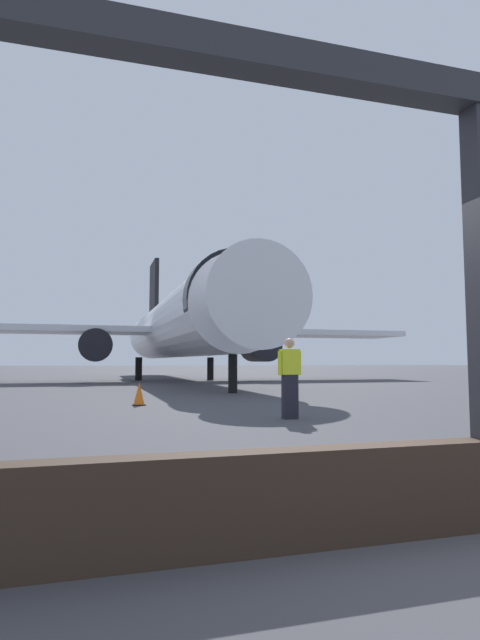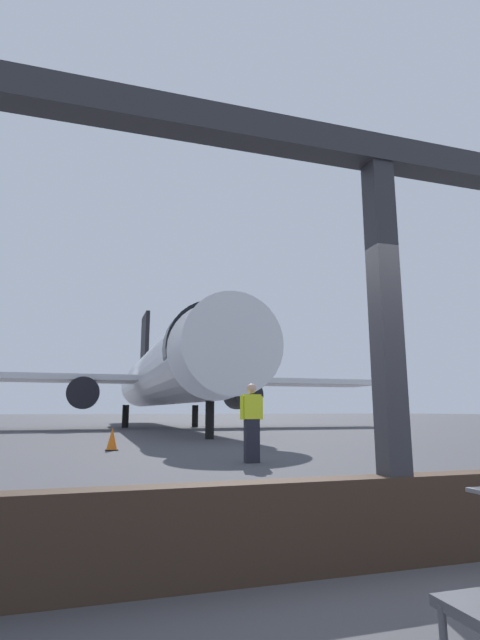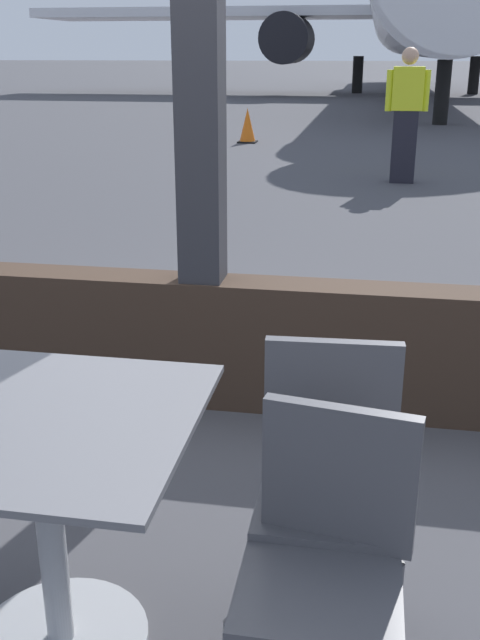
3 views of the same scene
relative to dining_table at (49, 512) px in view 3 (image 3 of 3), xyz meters
The scene contains 8 objects.
ground_plane 41.72m from the dining_table, 89.91° to the left, with size 220.00×220.00×0.00m, color #424247.
window_frame 1.88m from the dining_table, 87.88° to the left, with size 8.63×0.24×3.50m.
dining_table is the anchor object (origin of this frame).
cafe_chair_window_left 0.79m from the dining_table, ahead, with size 0.44×0.44×0.86m.
cafe_chair_aisle_left 0.81m from the dining_table, 18.00° to the left, with size 0.41×0.41×0.90m.
airplane 30.64m from the dining_table, 85.48° to the left, with size 31.30×33.22×10.43m.
ground_crew_worker 8.85m from the dining_table, 81.93° to the left, with size 0.57×0.22×1.74m.
traffic_cone 13.15m from the dining_table, 97.00° to the left, with size 0.36×0.36×0.65m.
Camera 3 is at (0.77, -3.37, 1.68)m, focal length 41.74 mm.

